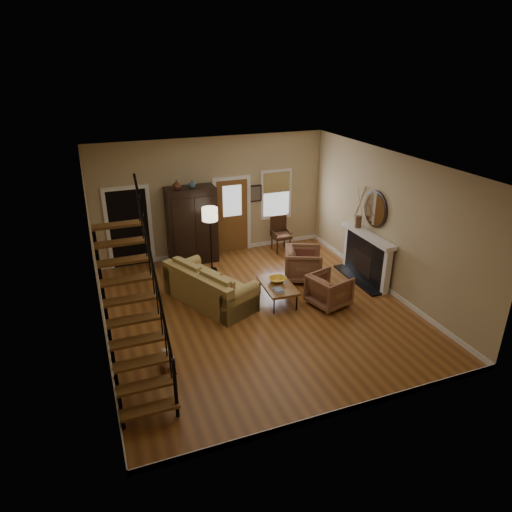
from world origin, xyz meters
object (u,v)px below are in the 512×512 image
object	(u,v)px
floor_lamp	(211,240)
side_chair	(281,234)
armchair_left	(329,290)
armchair_right	(303,264)
coffee_table	(278,293)
sofa	(210,286)
armoire	(192,225)

from	to	relation	value
floor_lamp	side_chair	world-z (taller)	floor_lamp
armchair_left	armchair_right	bearing A→B (deg)	-17.41
armchair_right	floor_lamp	world-z (taller)	floor_lamp
coffee_table	floor_lamp	world-z (taller)	floor_lamp
armchair_right	floor_lamp	size ratio (longest dim) A/B	0.52
coffee_table	armchair_right	size ratio (longest dim) A/B	1.25
sofa	side_chair	distance (m)	3.51
sofa	coffee_table	size ratio (longest dim) A/B	1.96
armchair_right	armchair_left	bearing A→B (deg)	-157.29
armchair_left	side_chair	xyz separation A→B (m)	(0.26, 3.29, 0.13)
coffee_table	armchair_right	xyz separation A→B (m)	(1.06, 0.84, 0.20)
armchair_left	coffee_table	bearing A→B (deg)	45.73
sofa	coffee_table	xyz separation A→B (m)	(1.46, -0.54, -0.20)
sofa	side_chair	world-z (taller)	side_chair
sofa	floor_lamp	xyz separation A→B (m)	(0.49, 1.58, 0.46)
sofa	floor_lamp	size ratio (longest dim) A/B	1.28
armoire	sofa	size ratio (longest dim) A/B	0.94
sofa	armchair_left	size ratio (longest dim) A/B	2.71
armoire	armchair_right	size ratio (longest dim) A/B	2.29
armoire	sofa	world-z (taller)	armoire
armoire	armchair_right	xyz separation A→B (m)	(2.33, -2.09, -0.63)
armoire	coffee_table	bearing A→B (deg)	-66.65
armchair_right	coffee_table	bearing A→B (deg)	152.60
coffee_table	floor_lamp	distance (m)	2.42
sofa	armchair_right	bearing A→B (deg)	-18.20
floor_lamp	side_chair	bearing A→B (deg)	15.16
coffee_table	armoire	bearing A→B (deg)	113.35
floor_lamp	side_chair	size ratio (longest dim) A/B	1.72
sofa	coffee_table	world-z (taller)	sofa
armoire	side_chair	distance (m)	2.61
armchair_left	floor_lamp	size ratio (longest dim) A/B	0.47
sofa	armchair_left	bearing A→B (deg)	-48.68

